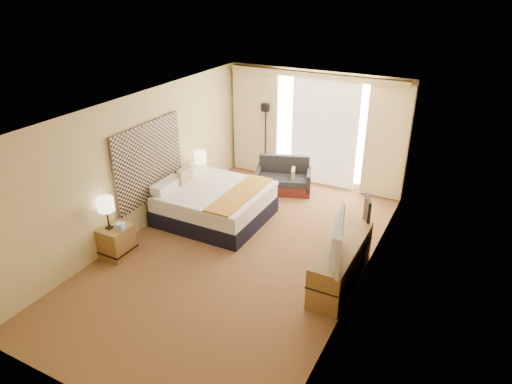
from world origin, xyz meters
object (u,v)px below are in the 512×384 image
at_px(television, 332,239).
at_px(bed, 215,203).
at_px(floor_lamp, 265,125).
at_px(lamp_right, 200,157).
at_px(lamp_left, 106,205).
at_px(nightstand_right, 198,187).
at_px(nightstand_left, 117,241).
at_px(media_dresser, 341,263).
at_px(loveseat, 283,180).
at_px(desk_chair, 357,228).

bearing_deg(television, bed, 50.62).
height_order(floor_lamp, lamp_right, floor_lamp).
xyz_separation_m(lamp_left, television, (3.71, 0.68, 0.02)).
relative_size(bed, television, 1.77).
xyz_separation_m(nightstand_right, bed, (0.81, -0.60, 0.08)).
xyz_separation_m(nightstand_left, bed, (0.81, 1.90, 0.08)).
bearing_deg(bed, lamp_left, -113.77).
bearing_deg(media_dresser, floor_lamp, 132.08).
relative_size(nightstand_left, bed, 0.28).
height_order(floor_lamp, television, floor_lamp).
height_order(nightstand_left, loveseat, loveseat).
bearing_deg(nightstand_left, loveseat, 68.25).
xyz_separation_m(desk_chair, lamp_left, (-3.73, -2.07, 0.52)).
xyz_separation_m(nightstand_left, television, (3.65, 0.61, 0.75)).
height_order(media_dresser, lamp_left, lamp_left).
bearing_deg(lamp_right, bed, -41.73).
relative_size(bed, lamp_right, 3.67).
height_order(nightstand_right, television, television).
bearing_deg(television, media_dresser, -21.55).
xyz_separation_m(loveseat, lamp_right, (-1.43, -1.16, 0.71)).
relative_size(nightstand_left, lamp_left, 0.95).
xyz_separation_m(bed, lamp_left, (-0.87, -1.97, 0.65)).
bearing_deg(lamp_right, nightstand_right, -129.64).
distance_m(floor_lamp, lamp_left, 4.49).
xyz_separation_m(desk_chair, lamp_right, (-3.61, 0.56, 0.49)).
distance_m(desk_chair, television, 1.49).
distance_m(loveseat, television, 3.87).
bearing_deg(floor_lamp, media_dresser, -47.92).
height_order(lamp_left, television, television).
height_order(nightstand_right, bed, bed).
xyz_separation_m(nightstand_left, nightstand_right, (0.00, 2.50, 0.00)).
relative_size(nightstand_right, media_dresser, 0.31).
height_order(nightstand_left, television, television).
relative_size(bed, floor_lamp, 1.10).
relative_size(media_dresser, television, 1.62).
bearing_deg(lamp_right, loveseat, 39.08).
bearing_deg(desk_chair, nightstand_right, 149.30).
height_order(nightstand_left, floor_lamp, floor_lamp).
xyz_separation_m(nightstand_left, media_dresser, (3.70, 1.05, 0.07)).
xyz_separation_m(lamp_right, television, (3.59, -1.96, 0.05)).
distance_m(media_dresser, television, 0.80).
bearing_deg(nightstand_right, floor_lamp, 68.73).
height_order(nightstand_right, lamp_right, lamp_right).
distance_m(desk_chair, lamp_left, 4.30).
height_order(nightstand_left, desk_chair, desk_chair).
xyz_separation_m(media_dresser, desk_chair, (-0.03, 0.96, 0.13)).
bearing_deg(desk_chair, lamp_right, 148.09).
bearing_deg(bed, floor_lamp, 92.09).
bearing_deg(lamp_left, lamp_right, 87.50).
bearing_deg(nightstand_left, bed, 66.92).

